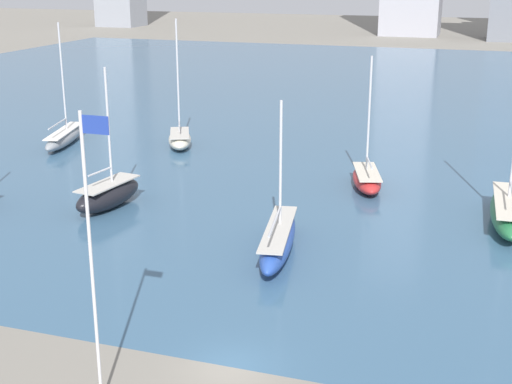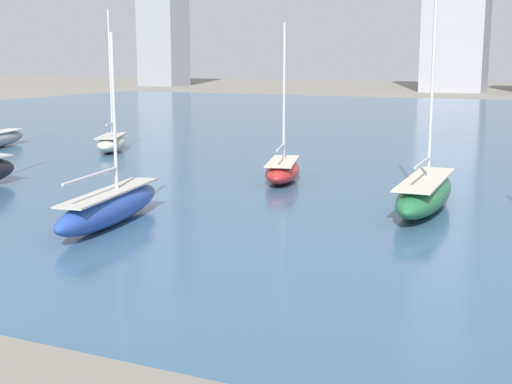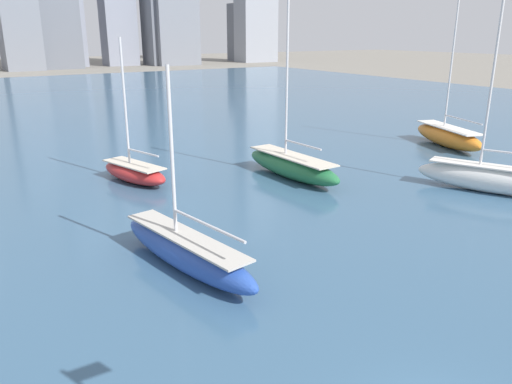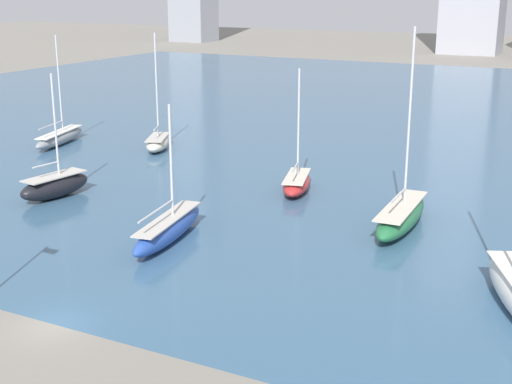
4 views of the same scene
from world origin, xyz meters
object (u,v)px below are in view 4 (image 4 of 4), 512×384
sailboat_red (297,183)px  sailboat_gray (60,137)px  sailboat_cream (158,142)px  sailboat_black (55,186)px  sailboat_green (401,216)px  sailboat_blue (169,229)px

sailboat_red → sailboat_gray: bearing=154.2°
sailboat_cream → sailboat_gray: size_ratio=1.04×
sailboat_black → sailboat_gray: size_ratio=0.86×
sailboat_black → sailboat_green: size_ratio=0.71×
sailboat_red → sailboat_cream: size_ratio=0.85×
sailboat_black → sailboat_gray: bearing=139.1°
sailboat_red → sailboat_black: sailboat_red is taller
sailboat_black → sailboat_cream: bearing=106.1°
sailboat_green → sailboat_gray: size_ratio=1.21×
sailboat_red → sailboat_blue: size_ratio=1.01×
sailboat_red → sailboat_cream: (-20.65, 8.19, 0.05)m
sailboat_cream → sailboat_green: bearing=-47.5°
sailboat_black → sailboat_red: bearing=40.2°
sailboat_black → sailboat_green: sailboat_green is taller
sailboat_cream → sailboat_blue: bearing=-77.8°
sailboat_red → sailboat_green: size_ratio=0.73×
sailboat_green → sailboat_black: bearing=-171.0°
sailboat_red → sailboat_gray: sailboat_gray is taller
sailboat_cream → sailboat_green: sailboat_green is taller
sailboat_blue → sailboat_cream: 29.92m
sailboat_red → sailboat_blue: (-2.94, -15.93, 0.12)m
sailboat_black → sailboat_blue: 15.65m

